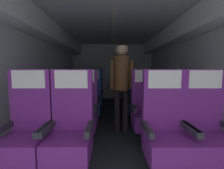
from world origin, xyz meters
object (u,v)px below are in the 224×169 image
object	(u,v)px
seat_a_left_window	(27,132)
seat_b_right_window	(146,111)
seat_b_right_aisle	(174,111)
seat_c_left_window	(69,101)
seat_b_left_window	(56,111)
seat_d_left_window	(78,95)
seat_c_right_aisle	(158,101)
seat_c_left_aisle	(90,101)
seat_c_right_window	(138,101)
seat_a_right_aisle	(207,132)
seat_a_right_window	(166,132)
flight_attendant	(122,77)
seat_b_left_aisle	(83,111)
seat_d_right_aisle	(150,95)
seat_d_left_aisle	(94,95)
seat_d_right_window	(133,95)
seat_a_left_aisle	(70,132)

from	to	relation	value
seat_a_left_window	seat_b_right_window	bearing A→B (deg)	29.30
seat_b_right_aisle	seat_c_left_window	world-z (taller)	same
seat_b_left_window	seat_d_left_window	xyz separation A→B (m)	(-0.01, 1.66, 0.00)
seat_b_right_window	seat_c_right_aisle	world-z (taller)	same
seat_c_left_aisle	seat_c_right_window	distance (m)	1.04
seat_a_right_aisle	seat_b_left_window	world-z (taller)	same
seat_a_right_window	seat_c_left_aisle	distance (m)	1.98
seat_a_right_window	seat_c_right_aisle	size ratio (longest dim) A/B	1.00
seat_b_right_aisle	seat_c_right_window	xyz separation A→B (m)	(-0.45, 0.82, 0.00)
seat_b_right_aisle	seat_c_left_window	distance (m)	2.11
seat_a_left_window	flight_attendant	distance (m)	1.73
seat_b_left_aisle	seat_c_right_aisle	distance (m)	1.71
seat_a_left_window	seat_d_right_aisle	size ratio (longest dim) A/B	1.00
seat_c_right_aisle	seat_d_left_aisle	world-z (taller)	same
seat_d_left_aisle	seat_d_right_aisle	bearing A→B (deg)	-1.02
seat_c_left_window	seat_d_left_window	world-z (taller)	same
seat_d_right_window	seat_a_right_window	bearing A→B (deg)	-90.08
seat_a_right_aisle	seat_c_left_window	distance (m)	2.57
seat_d_right_aisle	flight_attendant	bearing A→B (deg)	-123.60
seat_b_right_aisle	seat_c_left_aisle	distance (m)	1.70
seat_a_left_aisle	seat_b_left_window	world-z (taller)	same
seat_c_right_window	seat_d_right_aisle	bearing A→B (deg)	60.83
seat_b_right_window	seat_d_right_window	xyz separation A→B (m)	(0.02, 1.68, 0.00)
seat_a_left_aisle	flight_attendant	distance (m)	1.47
seat_a_right_window	seat_c_left_window	distance (m)	2.25
seat_c_right_aisle	seat_c_left_aisle	bearing A→B (deg)	-179.55
seat_a_right_window	seat_d_left_aisle	world-z (taller)	same
seat_a_left_aisle	seat_c_left_window	distance (m)	1.72
seat_a_right_window	seat_d_right_window	world-z (taller)	same
seat_a_right_window	seat_c_right_aisle	world-z (taller)	same
seat_b_left_window	seat_d_right_window	world-z (taller)	same
seat_b_left_window	seat_c_left_window	distance (m)	0.81
seat_a_right_window	seat_c_left_window	world-z (taller)	same
seat_d_left_window	seat_b_right_window	bearing A→B (deg)	-48.44
seat_a_left_window	seat_d_right_aisle	xyz separation A→B (m)	(1.96, 2.49, 0.00)
seat_b_left_aisle	seat_c_left_aisle	size ratio (longest dim) A/B	1.00
seat_b_right_window	seat_a_left_window	bearing A→B (deg)	-150.70
seat_a_left_window	seat_d_left_aisle	distance (m)	2.56
seat_c_right_aisle	seat_d_right_aisle	distance (m)	0.81
flight_attendant	seat_c_right_aisle	bearing A→B (deg)	-164.23
flight_attendant	seat_c_left_window	bearing A→B (deg)	-35.19
seat_a_left_window	seat_b_left_aisle	xyz separation A→B (m)	(0.45, 0.83, 0.00)
seat_b_right_aisle	seat_c_right_aisle	bearing A→B (deg)	90.63
seat_a_right_aisle	seat_b_left_window	distance (m)	2.12
flight_attendant	seat_b_right_window	bearing A→B (deg)	121.39
flight_attendant	seat_c_left_aisle	bearing A→B (deg)	-48.21
seat_b_right_window	seat_d_left_window	size ratio (longest dim) A/B	1.00
seat_b_right_window	flight_attendant	size ratio (longest dim) A/B	0.70
seat_a_left_aisle	seat_a_right_window	size ratio (longest dim) A/B	1.00
seat_a_right_window	seat_d_left_window	world-z (taller)	same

